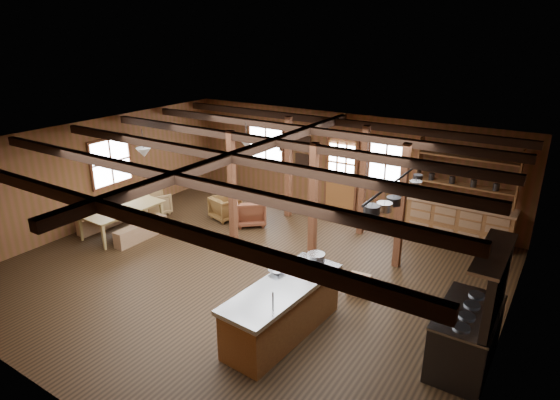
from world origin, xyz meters
name	(u,v)px	position (x,y,z in m)	size (l,w,h in m)	color
room	(248,212)	(0.00, 0.00, 1.40)	(10.04, 9.04, 2.84)	black
ceiling_joists	(251,150)	(0.00, 0.18, 2.68)	(9.80, 8.82, 0.18)	black
timber_posts	(317,189)	(0.52, 2.08, 1.40)	(3.95, 2.35, 2.80)	#3F2012
back_door	(341,180)	(0.00, 4.45, 0.88)	(1.02, 0.08, 2.15)	brown
window_back_left	(266,144)	(-2.60, 4.46, 1.60)	(1.32, 0.06, 1.32)	white
window_back_right	(386,163)	(1.30, 4.46, 1.60)	(1.02, 0.06, 1.32)	white
window_left	(111,162)	(-4.96, 0.50, 1.60)	(0.14, 1.24, 1.32)	white
notice_boards	(296,148)	(-1.50, 4.46, 1.64)	(1.08, 0.03, 0.90)	silver
back_counter	(460,217)	(3.40, 4.20, 0.60)	(2.55, 0.60, 2.45)	brown
pendant_lamps	(197,148)	(-2.25, 1.00, 2.25)	(1.86, 2.36, 0.66)	#2F2F32
pot_rack	(393,197)	(3.01, 0.18, 2.26)	(0.38, 3.00, 0.44)	#2F2F32
kitchen_island	(283,309)	(1.80, -1.45, 0.48)	(1.04, 2.55, 1.20)	brown
step_stool	(359,285)	(2.38, 0.46, 0.20)	(0.45, 0.32, 0.40)	brown
commercial_range	(470,329)	(4.65, -0.55, 0.65)	(0.85, 1.65, 2.04)	#2F2F32
dining_table	(124,220)	(-3.90, -0.12, 0.35)	(2.01, 1.12, 0.71)	olive
bench_wall	(105,219)	(-4.65, -0.12, 0.22)	(0.30, 1.58, 0.43)	brown
bench_aisle	(141,231)	(-3.26, -0.12, 0.21)	(0.28, 1.51, 0.41)	brown
armchair_a	(250,211)	(-1.52, 2.13, 0.36)	(0.77, 0.80, 0.72)	brown
armchair_b	(225,208)	(-2.32, 2.05, 0.32)	(0.69, 0.71, 0.65)	brown
armchair_c	(156,203)	(-4.20, 1.27, 0.32)	(0.69, 0.71, 0.65)	olive
counter_pot	(316,258)	(1.88, -0.44, 1.04)	(0.33, 0.33, 0.20)	#B3B7BB
bowl	(277,271)	(1.47, -1.12, 0.97)	(0.27, 0.27, 0.07)	silver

